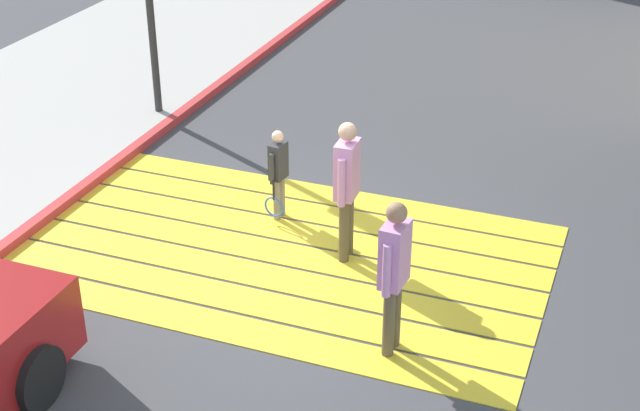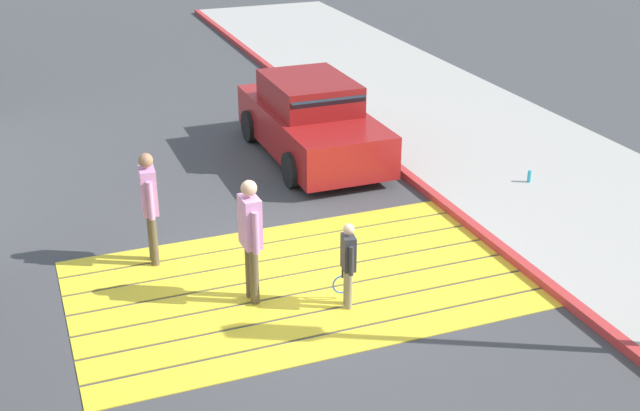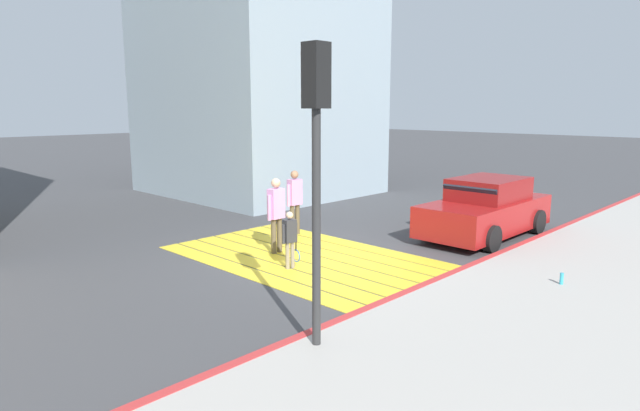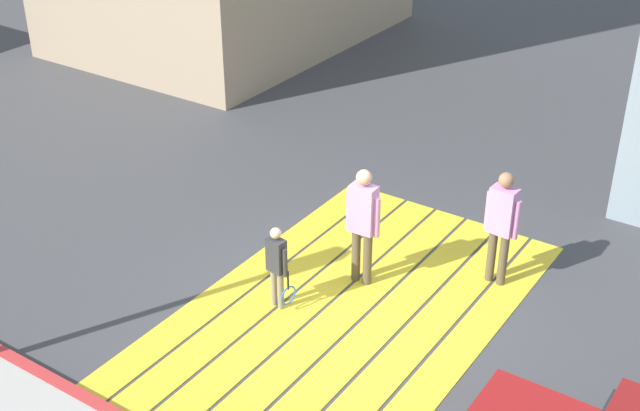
% 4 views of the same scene
% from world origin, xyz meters
% --- Properties ---
extents(ground_plane, '(120.00, 120.00, 0.00)m').
position_xyz_m(ground_plane, '(0.00, 0.00, 0.00)').
color(ground_plane, '#424244').
extents(crosswalk_stripes, '(6.40, 3.80, 0.01)m').
position_xyz_m(crosswalk_stripes, '(0.00, -0.00, 0.01)').
color(crosswalk_stripes, yellow).
rests_on(crosswalk_stripes, ground).
extents(curb_painted, '(0.16, 40.00, 0.13)m').
position_xyz_m(curb_painted, '(-3.25, 0.00, 0.07)').
color(curb_painted, '#BC3333').
rests_on(curb_painted, ground).
extents(pedestrian_adult_lead, '(0.25, 0.51, 1.75)m').
position_xyz_m(pedestrian_adult_lead, '(1.79, -1.39, 1.02)').
color(pedestrian_adult_lead, brown).
rests_on(pedestrian_adult_lead, ground).
extents(pedestrian_adult_trailing, '(0.24, 0.52, 1.79)m').
position_xyz_m(pedestrian_adult_trailing, '(0.73, 0.20, 1.04)').
color(pedestrian_adult_trailing, brown).
rests_on(pedestrian_adult_trailing, ground).
extents(pedestrian_child_with_racket, '(0.28, 0.40, 1.25)m').
position_xyz_m(pedestrian_child_with_racket, '(-0.42, 0.82, 0.70)').
color(pedestrian_child_with_racket, gray).
rests_on(pedestrian_child_with_racket, ground).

